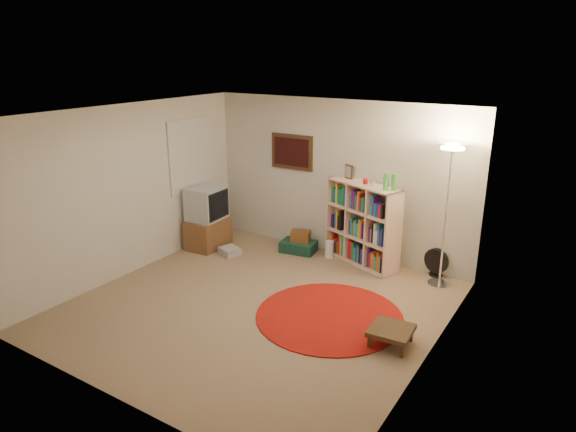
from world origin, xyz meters
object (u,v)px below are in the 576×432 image
object	(u,v)px
tv_stand	(207,218)
side_table	(391,331)
floor_lamp	(451,169)
suitcase	(298,246)
floor_fan	(436,262)
bookshelf	(362,225)

from	to	relation	value
tv_stand	side_table	xyz separation A→B (m)	(3.77, -1.24, -0.33)
floor_lamp	tv_stand	size ratio (longest dim) A/B	1.95
floor_lamp	side_table	size ratio (longest dim) A/B	4.15
floor_lamp	suitcase	distance (m)	2.86
floor_fan	side_table	size ratio (longest dim) A/B	0.87
bookshelf	floor_fan	xyz separation A→B (m)	(1.16, 0.11, -0.41)
tv_stand	floor_lamp	bearing A→B (deg)	5.65
suitcase	side_table	size ratio (longest dim) A/B	1.24
side_table	tv_stand	bearing A→B (deg)	161.73
suitcase	floor_lamp	bearing A→B (deg)	-8.76
tv_stand	side_table	world-z (taller)	tv_stand
floor_fan	suitcase	size ratio (longest dim) A/B	0.70
floor_fan	side_table	world-z (taller)	floor_fan
bookshelf	tv_stand	size ratio (longest dim) A/B	1.47
bookshelf	floor_lamp	size ratio (longest dim) A/B	0.75
bookshelf	floor_fan	bearing A→B (deg)	26.72
floor_fan	tv_stand	distance (m)	3.76
side_table	suitcase	bearing A→B (deg)	141.59
bookshelf	side_table	world-z (taller)	bookshelf
floor_lamp	floor_fan	distance (m)	1.52
floor_lamp	suitcase	world-z (taller)	floor_lamp
floor_fan	side_table	xyz separation A→B (m)	(0.13, -2.13, -0.04)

